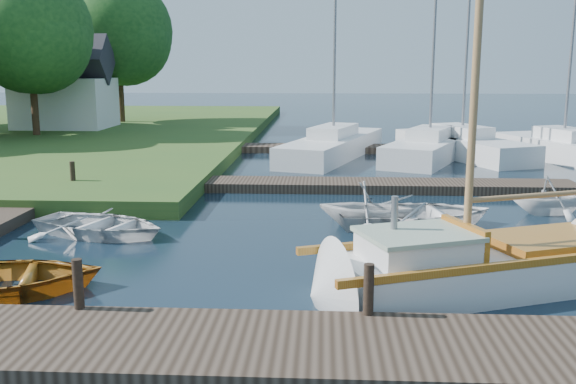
# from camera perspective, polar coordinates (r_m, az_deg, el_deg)

# --- Properties ---
(ground) EXTENTS (160.00, 160.00, 0.00)m
(ground) POSITION_cam_1_polar(r_m,az_deg,el_deg) (14.88, 0.00, -4.54)
(ground) COLOR black
(ground) RESTS_ON ground
(near_dock) EXTENTS (18.00, 2.20, 0.30)m
(near_dock) POSITION_cam_1_polar(r_m,az_deg,el_deg) (9.20, -2.10, -13.81)
(near_dock) COLOR #2C2219
(near_dock) RESTS_ON ground
(far_dock) EXTENTS (14.00, 1.60, 0.30)m
(far_dock) POSITION_cam_1_polar(r_m,az_deg,el_deg) (21.20, 6.37, 0.58)
(far_dock) COLOR #2C2219
(far_dock) RESTS_ON ground
(pontoon) EXTENTS (30.00, 1.60, 0.30)m
(pontoon) POSITION_cam_1_polar(r_m,az_deg,el_deg) (31.91, 19.93, 3.55)
(pontoon) COLOR #2C2219
(pontoon) RESTS_ON ground
(mooring_post_1) EXTENTS (0.16, 0.16, 0.80)m
(mooring_post_1) POSITION_cam_1_polar(r_m,az_deg,el_deg) (10.58, -18.16, -7.77)
(mooring_post_1) COLOR black
(mooring_post_1) RESTS_ON near_dock
(mooring_post_2) EXTENTS (0.16, 0.16, 0.80)m
(mooring_post_2) POSITION_cam_1_polar(r_m,az_deg,el_deg) (9.91, 7.18, -8.58)
(mooring_post_2) COLOR black
(mooring_post_2) RESTS_ON near_dock
(mooring_post_5) EXTENTS (0.16, 0.16, 0.80)m
(mooring_post_5) POSITION_cam_1_polar(r_m,az_deg,el_deg) (21.08, -18.59, 1.51)
(mooring_post_5) COLOR black
(mooring_post_5) RESTS_ON left_dock
(sailboat) EXTENTS (7.38, 4.39, 9.83)m
(sailboat) POSITION_cam_1_polar(r_m,az_deg,el_deg) (12.36, 16.85, -6.69)
(sailboat) COLOR white
(sailboat) RESTS_ON ground
(tender_a) EXTENTS (4.01, 3.40, 0.70)m
(tender_a) POSITION_cam_1_polar(r_m,az_deg,el_deg) (16.09, -16.37, -2.50)
(tender_a) COLOR white
(tender_a) RESTS_ON ground
(tender_b) EXTENTS (2.81, 2.54, 1.30)m
(tender_b) POSITION_cam_1_polar(r_m,az_deg,el_deg) (16.14, 7.16, -1.00)
(tender_b) COLOR white
(tender_b) RESTS_ON ground
(tender_c) EXTENTS (4.47, 3.57, 0.83)m
(tender_c) POSITION_cam_1_polar(r_m,az_deg,el_deg) (16.61, 11.25, -1.61)
(tender_c) COLOR white
(tender_c) RESTS_ON ground
(tender_d) EXTENTS (2.55, 2.32, 1.17)m
(tender_d) POSITION_cam_1_polar(r_m,az_deg,el_deg) (19.02, 22.35, -0.10)
(tender_d) COLOR white
(tender_d) RESTS_ON ground
(marina_boat_1) EXTENTS (5.03, 9.57, 10.46)m
(marina_boat_1) POSITION_cam_1_polar(r_m,az_deg,el_deg) (28.74, 4.05, 4.24)
(marina_boat_1) COLOR white
(marina_boat_1) RESTS_ON ground
(marina_boat_2) EXTENTS (5.08, 7.87, 12.60)m
(marina_boat_2) POSITION_cam_1_polar(r_m,az_deg,el_deg) (28.49, 12.46, 4.00)
(marina_boat_2) COLOR white
(marina_boat_2) RESTS_ON ground
(marina_boat_3) EXTENTS (5.19, 8.27, 11.24)m
(marina_boat_3) POSITION_cam_1_polar(r_m,az_deg,el_deg) (29.84, 15.19, 4.16)
(marina_boat_3) COLOR white
(marina_boat_3) RESTS_ON ground
(marina_boat_4) EXTENTS (4.51, 7.65, 10.26)m
(marina_boat_4) POSITION_cam_1_polar(r_m,az_deg,el_deg) (30.01, 23.27, 3.67)
(marina_boat_4) COLOR white
(marina_boat_4) RESTS_ON ground
(house_c) EXTENTS (5.25, 4.00, 5.28)m
(house_c) POSITION_cam_1_polar(r_m,az_deg,el_deg) (39.22, -19.23, 8.48)
(house_c) COLOR white
(house_c) RESTS_ON shore
(tree_3) EXTENTS (6.41, 6.38, 8.74)m
(tree_3) POSITION_cam_1_polar(r_m,az_deg,el_deg) (35.61, -22.02, 13.28)
(tree_3) COLOR #332114
(tree_3) RESTS_ON shore
(tree_7) EXTENTS (6.83, 6.83, 9.38)m
(tree_7) POSITION_cam_1_polar(r_m,az_deg,el_deg) (42.38, -14.86, 13.79)
(tree_7) COLOR #332114
(tree_7) RESTS_ON shore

